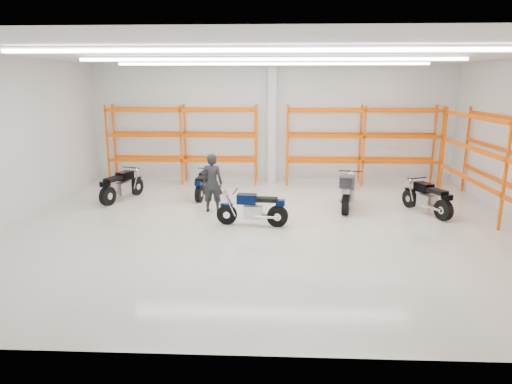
{
  "coord_description": "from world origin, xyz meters",
  "views": [
    {
      "loc": [
        0.16,
        -11.79,
        3.82
      ],
      "look_at": [
        -0.38,
        0.5,
        0.85
      ],
      "focal_mm": 32.0,
      "sensor_mm": 36.0,
      "label": 1
    }
  ],
  "objects_px": {
    "motorcycle_back_a": "(121,186)",
    "motorcycle_back_c": "(348,191)",
    "motorcycle_main": "(255,210)",
    "motorcycle_back_b": "(203,185)",
    "structural_column": "(272,124)",
    "motorcycle_back_d": "(428,199)",
    "standing_man": "(212,183)"
  },
  "relations": [
    {
      "from": "motorcycle_back_a",
      "to": "motorcycle_back_c",
      "type": "bearing_deg",
      "value": -5.71
    },
    {
      "from": "motorcycle_main",
      "to": "motorcycle_back_a",
      "type": "height_order",
      "value": "motorcycle_back_a"
    },
    {
      "from": "motorcycle_main",
      "to": "motorcycle_back_d",
      "type": "height_order",
      "value": "motorcycle_back_d"
    },
    {
      "from": "motorcycle_main",
      "to": "motorcycle_back_a",
      "type": "relative_size",
      "value": 0.97
    },
    {
      "from": "motorcycle_main",
      "to": "standing_man",
      "type": "height_order",
      "value": "standing_man"
    },
    {
      "from": "motorcycle_back_d",
      "to": "structural_column",
      "type": "distance_m",
      "value": 6.67
    },
    {
      "from": "motorcycle_back_b",
      "to": "motorcycle_main",
      "type": "bearing_deg",
      "value": -57.89
    },
    {
      "from": "motorcycle_main",
      "to": "structural_column",
      "type": "xyz_separation_m",
      "value": [
        0.38,
        5.72,
        1.8
      ]
    },
    {
      "from": "motorcycle_back_b",
      "to": "structural_column",
      "type": "bearing_deg",
      "value": 49.72
    },
    {
      "from": "motorcycle_back_b",
      "to": "standing_man",
      "type": "height_order",
      "value": "standing_man"
    },
    {
      "from": "motorcycle_main",
      "to": "motorcycle_back_c",
      "type": "distance_m",
      "value": 3.26
    },
    {
      "from": "motorcycle_back_a",
      "to": "motorcycle_back_c",
      "type": "height_order",
      "value": "motorcycle_back_c"
    },
    {
      "from": "motorcycle_back_a",
      "to": "structural_column",
      "type": "relative_size",
      "value": 0.45
    },
    {
      "from": "motorcycle_back_b",
      "to": "standing_man",
      "type": "relative_size",
      "value": 1.07
    },
    {
      "from": "standing_man",
      "to": "motorcycle_back_d",
      "type": "bearing_deg",
      "value": -177.23
    },
    {
      "from": "motorcycle_back_a",
      "to": "motorcycle_back_b",
      "type": "xyz_separation_m",
      "value": [
        2.66,
        0.54,
        -0.05
      ]
    },
    {
      "from": "motorcycle_back_d",
      "to": "structural_column",
      "type": "bearing_deg",
      "value": 136.56
    },
    {
      "from": "motorcycle_back_d",
      "to": "standing_man",
      "type": "relative_size",
      "value": 1.09
    },
    {
      "from": "motorcycle_back_b",
      "to": "motorcycle_back_c",
      "type": "bearing_deg",
      "value": -15.27
    },
    {
      "from": "motorcycle_back_d",
      "to": "motorcycle_back_c",
      "type": "bearing_deg",
      "value": 168.69
    },
    {
      "from": "motorcycle_main",
      "to": "motorcycle_back_d",
      "type": "bearing_deg",
      "value": 14.45
    },
    {
      "from": "motorcycle_back_d",
      "to": "motorcycle_main",
      "type": "bearing_deg",
      "value": -165.55
    },
    {
      "from": "motorcycle_back_d",
      "to": "standing_man",
      "type": "bearing_deg",
      "value": 179.67
    },
    {
      "from": "motorcycle_back_a",
      "to": "motorcycle_back_d",
      "type": "height_order",
      "value": "motorcycle_back_a"
    },
    {
      "from": "motorcycle_back_c",
      "to": "structural_column",
      "type": "relative_size",
      "value": 0.51
    },
    {
      "from": "motorcycle_main",
      "to": "motorcycle_back_b",
      "type": "relative_size",
      "value": 1.04
    },
    {
      "from": "motorcycle_back_a",
      "to": "motorcycle_main",
      "type": "bearing_deg",
      "value": -28.65
    },
    {
      "from": "motorcycle_main",
      "to": "motorcycle_back_d",
      "type": "distance_m",
      "value": 5.21
    },
    {
      "from": "motorcycle_back_a",
      "to": "structural_column",
      "type": "distance_m",
      "value": 6.16
    },
    {
      "from": "motorcycle_back_b",
      "to": "motorcycle_back_d",
      "type": "distance_m",
      "value": 7.16
    },
    {
      "from": "motorcycle_back_b",
      "to": "motorcycle_back_a",
      "type": "bearing_deg",
      "value": -168.53
    },
    {
      "from": "motorcycle_main",
      "to": "structural_column",
      "type": "distance_m",
      "value": 6.0
    }
  ]
}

